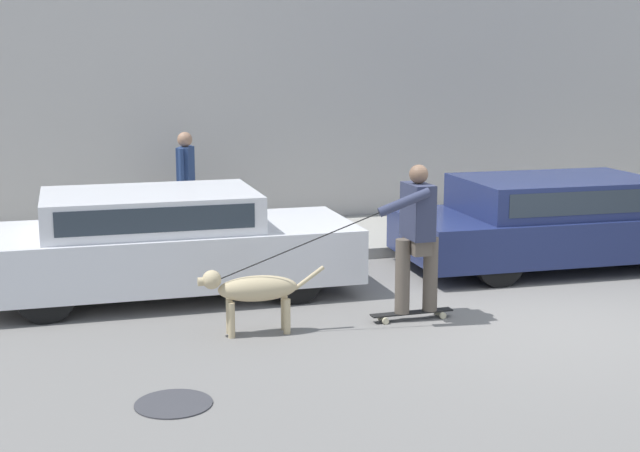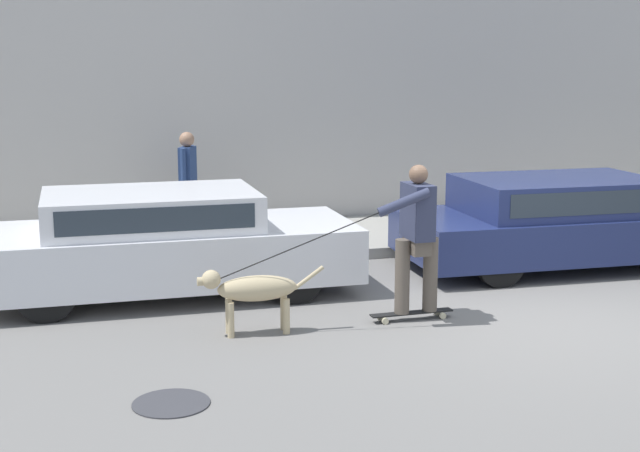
{
  "view_description": "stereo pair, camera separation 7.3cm",
  "coord_description": "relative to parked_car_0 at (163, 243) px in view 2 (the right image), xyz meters",
  "views": [
    {
      "loc": [
        -4.81,
        -8.01,
        2.76
      ],
      "look_at": [
        -2.1,
        1.09,
        0.95
      ],
      "focal_mm": 50.0,
      "sensor_mm": 36.0,
      "label": 1
    },
    {
      "loc": [
        -4.74,
        -8.03,
        2.76
      ],
      "look_at": [
        -2.1,
        1.09,
        0.95
      ],
      "focal_mm": 50.0,
      "sensor_mm": 36.0,
      "label": 2
    }
  ],
  "objects": [
    {
      "name": "manhole_cover",
      "position": [
        -0.34,
        -3.42,
        -0.61
      ],
      "size": [
        0.63,
        0.63,
        0.01
      ],
      "color": "#38383D",
      "rests_on": "ground_plane"
    },
    {
      "name": "parked_car_1",
      "position": [
        5.31,
        0.0,
        -0.02
      ],
      "size": [
        4.5,
        1.98,
        1.19
      ],
      "rotation": [
        0.0,
        0.0,
        -0.03
      ],
      "color": "black",
      "rests_on": "ground_plane"
    },
    {
      "name": "sidewalk_curb",
      "position": [
        3.67,
        2.33,
        -0.54
      ],
      "size": [
        30.0,
        2.53,
        0.15
      ],
      "color": "gray",
      "rests_on": "ground_plane"
    },
    {
      "name": "ground_plane",
      "position": [
        3.67,
        -2.25,
        -0.62
      ],
      "size": [
        36.0,
        36.0,
        0.0
      ],
      "primitive_type": "plane",
      "color": "slate"
    },
    {
      "name": "dog",
      "position": [
        0.69,
        -1.79,
        -0.16
      ],
      "size": [
        1.29,
        0.3,
        0.69
      ],
      "rotation": [
        0.0,
        0.0,
        3.09
      ],
      "color": "tan",
      "rests_on": "ground_plane"
    },
    {
      "name": "back_wall",
      "position": [
        3.67,
        3.76,
        1.54
      ],
      "size": [
        32.0,
        0.3,
        4.31
      ],
      "color": "#B2ADA8",
      "rests_on": "ground_plane"
    },
    {
      "name": "pedestrian_with_bag",
      "position": [
        0.7,
        2.88,
        0.39
      ],
      "size": [
        0.34,
        0.59,
        1.52
      ],
      "rotation": [
        0.0,
        0.0,
        -0.41
      ],
      "color": "brown",
      "rests_on": "sidewalk_curb"
    },
    {
      "name": "skateboarder",
      "position": [
        2.44,
        -1.78,
        0.33
      ],
      "size": [
        2.6,
        0.65,
        1.66
      ],
      "rotation": [
        0.0,
        0.0,
        3.16
      ],
      "color": "beige",
      "rests_on": "ground_plane"
    },
    {
      "name": "parked_car_0",
      "position": [
        0.0,
        0.0,
        0.0
      ],
      "size": [
        4.4,
        1.82,
        1.23
      ],
      "rotation": [
        0.0,
        0.0,
        -0.01
      ],
      "color": "black",
      "rests_on": "ground_plane"
    }
  ]
}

